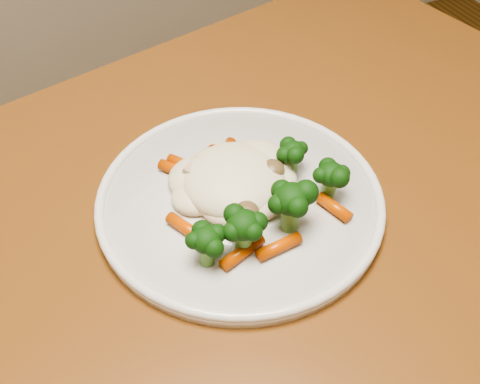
# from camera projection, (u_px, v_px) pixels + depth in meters

# --- Properties ---
(dining_table) EXTENTS (1.28, 0.97, 0.75)m
(dining_table) POSITION_uv_depth(u_px,v_px,m) (203.00, 372.00, 0.59)
(dining_table) COLOR brown
(dining_table) RESTS_ON ground
(plate) EXTENTS (0.29, 0.29, 0.01)m
(plate) POSITION_uv_depth(u_px,v_px,m) (240.00, 202.00, 0.60)
(plate) COLOR silver
(plate) RESTS_ON dining_table
(meal) EXTENTS (0.18, 0.17, 0.05)m
(meal) POSITION_uv_depth(u_px,v_px,m) (248.00, 187.00, 0.58)
(meal) COLOR beige
(meal) RESTS_ON plate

